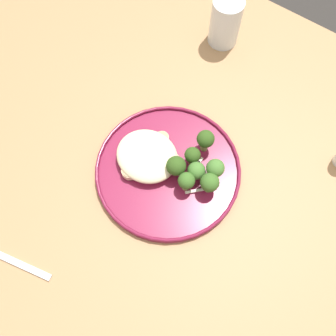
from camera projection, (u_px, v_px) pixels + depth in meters
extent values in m
plane|color=#2D2B28|center=(168.00, 238.00, 1.46)|extent=(6.00, 6.00, 0.00)
cube|color=#9E754C|center=(169.00, 165.00, 0.79)|extent=(1.40, 1.00, 0.04)
cube|color=olive|center=(95.00, 24.00, 1.41)|extent=(0.06, 0.06, 0.70)
cylinder|color=maroon|center=(168.00, 171.00, 0.76)|extent=(0.29, 0.29, 0.01)
torus|color=maroon|center=(168.00, 169.00, 0.75)|extent=(0.29, 0.29, 0.01)
ellipsoid|color=beige|center=(147.00, 156.00, 0.75)|extent=(0.12, 0.11, 0.04)
cylinder|color=#DBB77A|center=(155.00, 162.00, 0.75)|extent=(0.03, 0.03, 0.01)
cylinder|color=#8E774F|center=(155.00, 160.00, 0.75)|extent=(0.02, 0.02, 0.00)
cylinder|color=beige|center=(154.00, 148.00, 0.76)|extent=(0.03, 0.03, 0.01)
cylinder|color=#988766|center=(154.00, 147.00, 0.76)|extent=(0.03, 0.03, 0.00)
cylinder|color=#DBB77A|center=(136.00, 145.00, 0.77)|extent=(0.03, 0.03, 0.01)
cylinder|color=#8E774F|center=(135.00, 143.00, 0.76)|extent=(0.03, 0.03, 0.00)
cylinder|color=beige|center=(162.00, 139.00, 0.77)|extent=(0.03, 0.03, 0.02)
cylinder|color=#988766|center=(162.00, 137.00, 0.76)|extent=(0.03, 0.03, 0.00)
cylinder|color=beige|center=(130.00, 171.00, 0.74)|extent=(0.03, 0.03, 0.01)
cylinder|color=#988766|center=(129.00, 170.00, 0.74)|extent=(0.03, 0.03, 0.00)
cylinder|color=beige|center=(162.00, 173.00, 0.74)|extent=(0.03, 0.03, 0.01)
cylinder|color=#988766|center=(162.00, 172.00, 0.74)|extent=(0.02, 0.02, 0.00)
cylinder|color=beige|center=(171.00, 161.00, 0.75)|extent=(0.03, 0.03, 0.01)
cylinder|color=#988766|center=(171.00, 160.00, 0.75)|extent=(0.03, 0.03, 0.00)
cylinder|color=#89A356|center=(186.00, 185.00, 0.73)|extent=(0.02, 0.02, 0.02)
sphere|color=#386023|center=(186.00, 181.00, 0.71)|extent=(0.03, 0.03, 0.03)
cylinder|color=#89A356|center=(195.00, 175.00, 0.74)|extent=(0.02, 0.02, 0.02)
sphere|color=#42702D|center=(196.00, 171.00, 0.72)|extent=(0.04, 0.04, 0.04)
cylinder|color=#89A356|center=(214.00, 173.00, 0.74)|extent=(0.02, 0.02, 0.03)
sphere|color=#42702D|center=(215.00, 168.00, 0.72)|extent=(0.04, 0.04, 0.04)
cylinder|color=#89A356|center=(176.00, 171.00, 0.74)|extent=(0.01, 0.01, 0.02)
sphere|color=#2D4C19|center=(176.00, 166.00, 0.72)|extent=(0.04, 0.04, 0.04)
cylinder|color=#7A994C|center=(204.00, 145.00, 0.76)|extent=(0.02, 0.02, 0.03)
sphere|color=#2D4C19|center=(206.00, 139.00, 0.74)|extent=(0.04, 0.04, 0.04)
cylinder|color=#7A994C|center=(208.00, 187.00, 0.73)|extent=(0.02, 0.02, 0.02)
sphere|color=#386023|center=(210.00, 182.00, 0.71)|extent=(0.04, 0.04, 0.04)
cylinder|color=#7A994C|center=(192.00, 160.00, 0.75)|extent=(0.02, 0.02, 0.02)
sphere|color=#2D4C19|center=(193.00, 155.00, 0.73)|extent=(0.03, 0.03, 0.03)
cube|color=silver|center=(198.00, 190.00, 0.74)|extent=(0.04, 0.04, 0.00)
cube|color=silver|center=(196.00, 178.00, 0.75)|extent=(0.02, 0.04, 0.00)
cube|color=silver|center=(204.00, 170.00, 0.75)|extent=(0.04, 0.02, 0.00)
cube|color=silver|center=(195.00, 167.00, 0.75)|extent=(0.01, 0.05, 0.00)
cylinder|color=silver|center=(225.00, 22.00, 0.84)|extent=(0.07, 0.07, 0.11)
cylinder|color=beige|center=(224.00, 31.00, 0.87)|extent=(0.06, 0.06, 0.05)
cube|color=silver|center=(15.00, 262.00, 0.70)|extent=(0.15, 0.04, 0.00)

